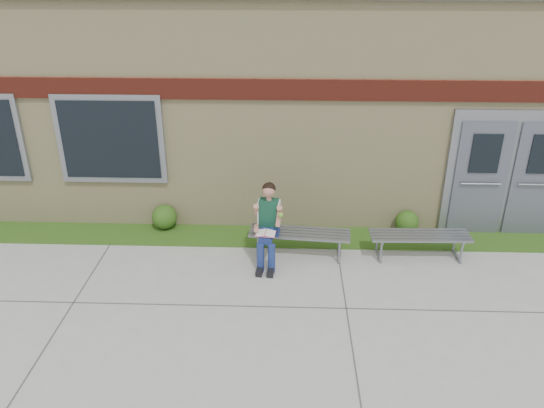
{
  "coord_description": "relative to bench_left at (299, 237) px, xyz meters",
  "views": [
    {
      "loc": [
        0.15,
        -5.81,
        4.64
      ],
      "look_at": [
        -0.12,
        1.7,
        1.09
      ],
      "focal_mm": 35.0,
      "sensor_mm": 36.0,
      "label": 1
    }
  ],
  "objects": [
    {
      "name": "shrub_east",
      "position": [
        1.97,
        0.85,
        -0.11
      ],
      "size": [
        0.42,
        0.42,
        0.42
      ],
      "primitive_type": "sphere",
      "color": "#1C4512",
      "rests_on": "grass_strip"
    },
    {
      "name": "school_building",
      "position": [
        -0.33,
        3.99,
        1.77
      ],
      "size": [
        16.2,
        6.22,
        4.2
      ],
      "color": "beige",
      "rests_on": "ground"
    },
    {
      "name": "bench_right",
      "position": [
        2.0,
        0.0,
        -0.01
      ],
      "size": [
        1.66,
        0.5,
        0.43
      ],
      "rotation": [
        0.0,
        0.0,
        0.02
      ],
      "color": "slate",
      "rests_on": "ground"
    },
    {
      "name": "girl",
      "position": [
        -0.52,
        -0.21,
        0.36
      ],
      "size": [
        0.49,
        0.84,
        1.35
      ],
      "rotation": [
        0.0,
        0.0,
        -0.11
      ],
      "color": "navy",
      "rests_on": "ground"
    },
    {
      "name": "grass_strip",
      "position": [
        -0.33,
        0.6,
        -0.33
      ],
      "size": [
        16.0,
        0.8,
        0.02
      ],
      "primitive_type": "cube",
      "color": "#1C4512",
      "rests_on": "ground"
    },
    {
      "name": "ground",
      "position": [
        -0.33,
        -2.0,
        -0.34
      ],
      "size": [
        80.0,
        80.0,
        0.0
      ],
      "primitive_type": "plane",
      "color": "#9E9E99",
      "rests_on": "ground"
    },
    {
      "name": "shrub_mid",
      "position": [
        -2.48,
        0.85,
        -0.09
      ],
      "size": [
        0.46,
        0.46,
        0.46
      ],
      "primitive_type": "sphere",
      "color": "#1C4512",
      "rests_on": "grass_strip"
    },
    {
      "name": "bench_left",
      "position": [
        0.0,
        0.0,
        0.0
      ],
      "size": [
        1.72,
        0.61,
        0.44
      ],
      "rotation": [
        0.0,
        0.0,
        -0.09
      ],
      "color": "slate",
      "rests_on": "ground"
    }
  ]
}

